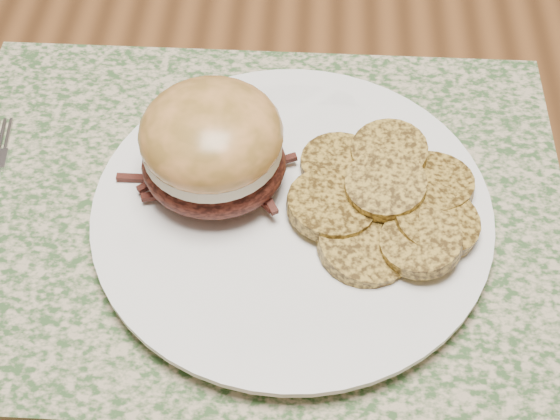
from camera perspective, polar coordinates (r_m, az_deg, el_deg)
The scene contains 5 objects.
dining_table at distance 0.72m, azimuth -16.53°, elevation 3.41°, with size 1.50×0.90×0.75m.
placemat at distance 0.56m, azimuth -2.03°, elevation 0.17°, with size 0.45×0.33×0.00m, color #35552B.
dinner_plate at distance 0.54m, azimuth 0.88°, elevation -0.24°, with size 0.26×0.26×0.02m, color white.
pork_sandwich at distance 0.52m, azimuth -4.97°, elevation 4.67°, with size 0.11×0.10×0.08m.
roasted_potatoes at distance 0.53m, azimuth 7.77°, elevation 0.70°, with size 0.14×0.14×0.03m.
Camera 1 is at (0.23, -0.44, 1.19)m, focal length 50.00 mm.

